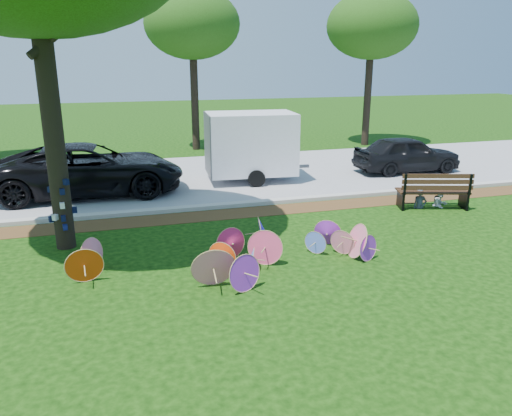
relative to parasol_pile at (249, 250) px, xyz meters
The scene contains 12 objects.
ground 0.82m from the parasol_pile, 88.80° to the right, with size 90.00×90.00×0.00m, color black.
mulch_strip 3.78m from the parasol_pile, 89.76° to the left, with size 90.00×1.00×0.01m, color #472D16.
curb 4.47m from the parasol_pile, 89.80° to the left, with size 90.00×0.30×0.12m, color #B7B5AD.
street 8.62m from the parasol_pile, 89.90° to the left, with size 90.00×8.00×0.01m, color gray.
parasol_pile is the anchor object (origin of this frame).
black_van 7.93m from the parasol_pile, 115.45° to the left, with size 2.75×5.97×1.66m, color black.
dark_pickup 11.09m from the parasol_pile, 40.96° to the left, with size 1.66×4.13×1.41m, color black.
cargo_trailer 7.89m from the parasol_pile, 74.17° to the left, with size 3.07×1.94×2.75m, color white.
park_bench 6.95m from the parasol_pile, 23.13° to the left, with size 2.10×0.80×1.10m, color black, non-canonical shape.
person_left 6.65m from the parasol_pile, 24.71° to the left, with size 0.41×0.27×1.13m, color #3B4251.
person_right 7.29m from the parasol_pile, 22.41° to the left, with size 0.55×0.43×1.13m, color silver.
bg_trees 14.89m from the parasol_pile, 86.96° to the left, with size 23.25×5.49×7.40m.
Camera 1 is at (-2.62, -8.83, 4.29)m, focal length 35.00 mm.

